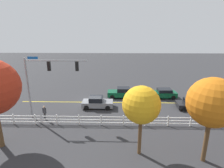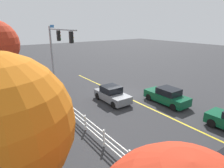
% 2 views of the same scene
% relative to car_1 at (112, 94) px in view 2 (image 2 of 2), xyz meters
% --- Properties ---
extents(ground_plane, '(120.00, 120.00, 0.00)m').
position_rel_car_1_xyz_m(ground_plane, '(0.94, -1.83, -0.71)').
color(ground_plane, '#2D2D30').
extents(lane_center_stripe, '(28.00, 0.16, 0.01)m').
position_rel_car_1_xyz_m(lane_center_stripe, '(-3.06, -1.83, -0.70)').
color(lane_center_stripe, gold).
rests_on(lane_center_stripe, ground_plane).
extents(signal_assembly, '(6.78, 0.38, 7.11)m').
position_rel_car_1_xyz_m(signal_assembly, '(5.28, 3.08, 4.27)').
color(signal_assembly, gray).
rests_on(signal_assembly, ground_plane).
extents(car_1, '(3.99, 1.86, 1.51)m').
position_rel_car_1_xyz_m(car_1, '(0.00, 0.00, 0.00)').
color(car_1, slate).
rests_on(car_1, ground_plane).
extents(car_2, '(4.32, 1.87, 1.54)m').
position_rel_car_1_xyz_m(car_2, '(-3.39, -3.91, 0.02)').
color(car_2, '#0C4C2D').
rests_on(car_2, ground_plane).
extents(pedestrian, '(0.47, 0.46, 1.69)m').
position_rel_car_1_xyz_m(pedestrian, '(5.57, 3.54, 0.22)').
color(pedestrian, '#3F3F42').
rests_on(pedestrian, ground_plane).
extents(white_rail_fence, '(26.10, 0.10, 1.15)m').
position_rel_car_1_xyz_m(white_rail_fence, '(-2.06, 4.59, -0.11)').
color(white_rail_fence, white).
rests_on(white_rail_fence, ground_plane).
extents(tree_1, '(2.93, 2.93, 5.78)m').
position_rel_car_1_xyz_m(tree_1, '(-4.39, 9.15, 3.58)').
color(tree_1, brown).
rests_on(tree_1, ground_plane).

